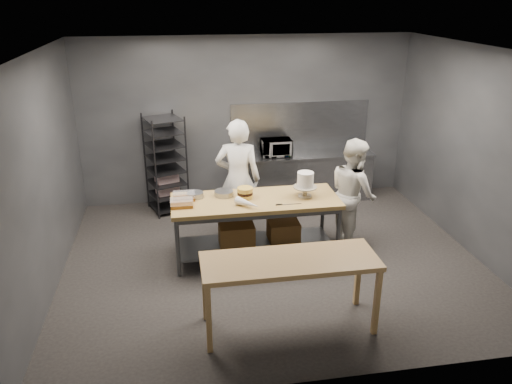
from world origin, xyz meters
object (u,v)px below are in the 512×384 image
Objects in this scene: work_table at (256,221)px; frosted_cake_stand at (305,182)px; layer_cake at (245,193)px; speed_rack at (166,165)px; microwave at (276,148)px; near_counter at (290,266)px; chef_right at (353,193)px; chef_behind at (238,180)px.

work_table is 0.92m from frosted_cake_stand.
frosted_cake_stand is at bearing -5.73° from layer_cake.
work_table is 1.37× the size of speed_rack.
speed_rack is at bearing -177.70° from microwave.
near_counter is 1.85m from frosted_cake_stand.
layer_cake is (-0.86, 0.09, -0.15)m from frosted_cake_stand.
speed_rack is 7.85× the size of layer_cake.
work_table reaches higher than near_counter.
work_table is 2.19m from microwave.
microwave reaches higher than work_table.
microwave is at bearing 90.12° from frosted_cake_stand.
work_table is at bearing -109.40° from microwave.
near_counter is 2.37m from chef_right.
frosted_cake_stand is (0.88, -0.74, 0.19)m from chef_behind.
chef_behind is at bearing 65.01° from chef_right.
microwave is (-0.81, 1.86, 0.20)m from chef_right.
chef_right is at bearing 3.28° from layer_cake.
work_table is 0.46m from layer_cake.
chef_right reaches higher than work_table.
microwave reaches higher than near_counter.
chef_behind reaches higher than work_table.
chef_behind is 1.78m from chef_right.
microwave is at bearing 80.68° from near_counter.
frosted_cake_stand is (0.72, -0.02, 0.58)m from work_table.
near_counter is 1.18× the size of chef_right.
chef_behind is 0.65m from layer_cake.
speed_rack is 3.23× the size of microwave.
chef_right is (1.43, 1.89, 0.03)m from near_counter.
speed_rack is 1.03× the size of chef_right.
microwave is (0.71, 2.02, 0.48)m from work_table.
near_counter is at bearing -109.93° from frosted_cake_stand.
speed_rack is at bearing 135.50° from frosted_cake_stand.
chef_right reaches higher than frosted_cake_stand.
layer_cake is at bearing 174.27° from frosted_cake_stand.
layer_cake is (-0.15, 0.07, 0.43)m from work_table.
frosted_cake_stand is at bearing -1.67° from work_table.
work_table is at bearing 89.38° from chef_right.
frosted_cake_stand is (2.00, -1.96, 0.29)m from speed_rack.
layer_cake is (-0.24, 1.80, 0.19)m from near_counter.
chef_behind is (-0.16, 0.72, 0.39)m from work_table.
near_counter is at bearing 136.33° from chef_right.
chef_right is 4.56× the size of frosted_cake_stand.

